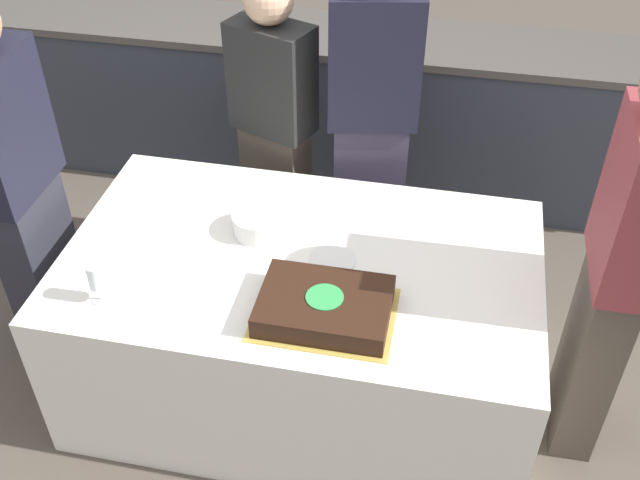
# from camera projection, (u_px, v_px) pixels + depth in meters

# --- Properties ---
(ground_plane) EXTENTS (14.00, 14.00, 0.00)m
(ground_plane) POSITION_uv_depth(u_px,v_px,m) (304.00, 382.00, 3.33)
(ground_plane) COLOR brown
(back_counter) EXTENTS (4.40, 0.58, 0.92)m
(back_counter) POSITION_uv_depth(u_px,v_px,m) (364.00, 111.00, 4.27)
(back_counter) COLOR #333842
(back_counter) RESTS_ON ground_plane
(dining_table) EXTENTS (1.83, 1.11, 0.73)m
(dining_table) POSITION_uv_depth(u_px,v_px,m) (302.00, 324.00, 3.10)
(dining_table) COLOR white
(dining_table) RESTS_ON ground_plane
(cake) EXTENTS (0.50, 0.37, 0.09)m
(cake) POSITION_uv_depth(u_px,v_px,m) (325.00, 306.00, 2.60)
(cake) COLOR gold
(cake) RESTS_ON dining_table
(plate_stack) EXTENTS (0.20, 0.20, 0.09)m
(plate_stack) POSITION_uv_depth(u_px,v_px,m) (257.00, 223.00, 2.96)
(plate_stack) COLOR white
(plate_stack) RESTS_ON dining_table
(wine_glass) EXTENTS (0.06, 0.06, 0.16)m
(wine_glass) POSITION_uv_depth(u_px,v_px,m) (96.00, 278.00, 2.62)
(wine_glass) COLOR white
(wine_glass) RESTS_ON dining_table
(side_plate_near_cake) EXTENTS (0.18, 0.18, 0.00)m
(side_plate_near_cake) POSITION_uv_depth(u_px,v_px,m) (332.00, 259.00, 2.86)
(side_plate_near_cake) COLOR white
(side_plate_near_cake) RESTS_ON dining_table
(person_cutting_cake) EXTENTS (0.42, 0.27, 1.71)m
(person_cutting_cake) POSITION_uv_depth(u_px,v_px,m) (371.00, 124.00, 3.33)
(person_cutting_cake) COLOR #383347
(person_cutting_cake) RESTS_ON ground_plane
(person_seated_left) EXTENTS (0.22, 0.41, 1.69)m
(person_seated_left) POSITION_uv_depth(u_px,v_px,m) (20.00, 191.00, 2.95)
(person_seated_left) COLOR #282833
(person_seated_left) RESTS_ON ground_plane
(person_seated_right) EXTENTS (0.23, 0.41, 1.69)m
(person_seated_right) POSITION_uv_depth(u_px,v_px,m) (619.00, 267.00, 2.59)
(person_seated_right) COLOR #4C4238
(person_seated_right) RESTS_ON ground_plane
(person_standing_back) EXTENTS (0.41, 0.32, 1.53)m
(person_standing_back) POSITION_uv_depth(u_px,v_px,m) (274.00, 131.00, 3.46)
(person_standing_back) COLOR #4C4238
(person_standing_back) RESTS_ON ground_plane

